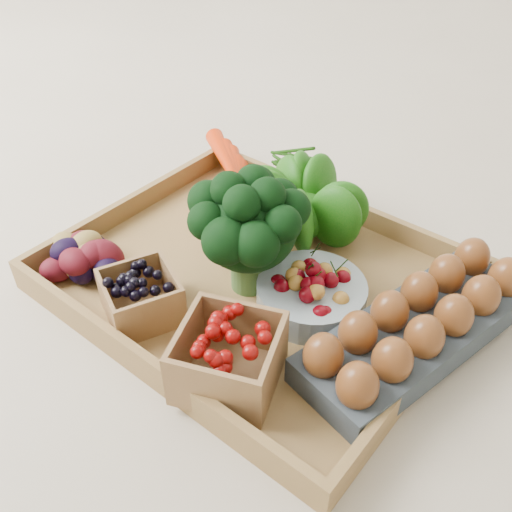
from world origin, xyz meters
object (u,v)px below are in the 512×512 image
Objects in this scene: tray at (256,283)px; broccoli at (249,249)px; cherry_bowl at (311,295)px; egg_carton at (417,333)px.

tray is 0.08m from broccoli.
broccoli is at bearing -92.79° from tray.
tray is at bearing 87.21° from broccoli.
egg_carton is at bearing 10.46° from cherry_bowl.
cherry_bowl is at bearing 3.51° from tray.
egg_carton is at bearing 7.77° from tray.
tray is at bearing -176.49° from cherry_bowl.
broccoli reaches higher than egg_carton.
tray is 3.24× the size of broccoli.
cherry_bowl is (0.09, 0.01, 0.03)m from tray.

